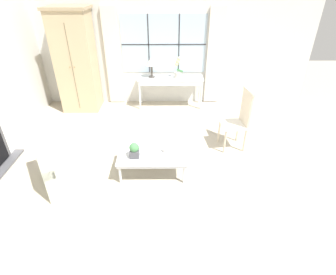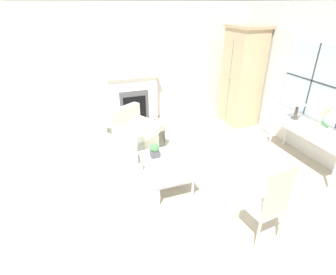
{
  "view_description": "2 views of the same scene",
  "coord_description": "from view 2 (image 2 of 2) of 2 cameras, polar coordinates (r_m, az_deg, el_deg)",
  "views": [
    {
      "loc": [
        0.06,
        -3.51,
        2.81
      ],
      "look_at": [
        0.08,
        0.16,
        0.58
      ],
      "focal_mm": 28.0,
      "sensor_mm": 36.0,
      "label": 1
    },
    {
      "loc": [
        3.3,
        -1.2,
        2.76
      ],
      "look_at": [
        -0.18,
        0.05,
        0.86
      ],
      "focal_mm": 28.0,
      "sensor_mm": 36.0,
      "label": 2
    }
  ],
  "objects": [
    {
      "name": "ground_plane",
      "position": [
        4.46,
        0.16,
        -10.95
      ],
      "size": [
        14.0,
        14.0,
        0.0
      ],
      "primitive_type": "plane",
      "color": "#B2A893"
    },
    {
      "name": "wall_back_windowed",
      "position": [
        5.53,
        31.54,
        8.83
      ],
      "size": [
        7.2,
        0.14,
        2.8
      ],
      "color": "silver",
      "rests_on": "ground_plane"
    },
    {
      "name": "wall_left",
      "position": [
        6.72,
        -3.95,
        15.5
      ],
      "size": [
        0.06,
        7.2,
        2.8
      ],
      "primitive_type": "cube",
      "color": "silver",
      "rests_on": "ground_plane"
    },
    {
      "name": "fireplace",
      "position": [
        6.66,
        -7.6,
        9.32
      ],
      "size": [
        0.34,
        1.26,
        2.26
      ],
      "color": "#515156",
      "rests_on": "ground_plane"
    },
    {
      "name": "armoire",
      "position": [
        6.75,
        15.77,
        12.59
      ],
      "size": [
        0.92,
        0.72,
        2.32
      ],
      "color": "tan",
      "rests_on": "ground_plane"
    },
    {
      "name": "console_table",
      "position": [
        5.43,
        28.77,
        1.0
      ],
      "size": [
        1.59,
        0.47,
        0.75
      ],
      "color": "silver",
      "rests_on": "ground_plane"
    },
    {
      "name": "table_lamp",
      "position": [
        5.56,
        26.58,
        7.1
      ],
      "size": [
        0.29,
        0.29,
        0.47
      ],
      "color": "#4C4742",
      "rests_on": "console_table"
    },
    {
      "name": "potted_orchid",
      "position": [
        5.21,
        30.63,
        2.86
      ],
      "size": [
        0.21,
        0.17,
        0.5
      ],
      "color": "#BCB7AD",
      "rests_on": "console_table"
    },
    {
      "name": "armchair_upholstered",
      "position": [
        5.5,
        -7.12,
        0.19
      ],
      "size": [
        1.17,
        1.15,
        0.85
      ],
      "color": "beige",
      "rests_on": "ground_plane"
    },
    {
      "name": "side_chair_wooden",
      "position": [
        3.47,
        21.37,
        -12.81
      ],
      "size": [
        0.49,
        0.49,
        1.15
      ],
      "color": "white",
      "rests_on": "ground_plane"
    },
    {
      "name": "coffee_table",
      "position": [
        4.4,
        -0.6,
        -6.16
      ],
      "size": [
        1.11,
        0.66,
        0.38
      ],
      "color": "silver",
      "rests_on": "ground_plane"
    },
    {
      "name": "potted_plant_small",
      "position": [
        4.51,
        -2.92,
        -2.78
      ],
      "size": [
        0.15,
        0.15,
        0.25
      ],
      "color": "#4C4C51",
      "rests_on": "coffee_table"
    },
    {
      "name": "pillar_candle",
      "position": [
        4.17,
        0.68,
        -6.5
      ],
      "size": [
        0.1,
        0.1,
        0.15
      ],
      "color": "silver",
      "rests_on": "coffee_table"
    }
  ]
}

